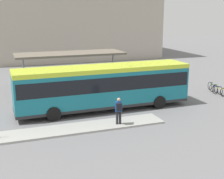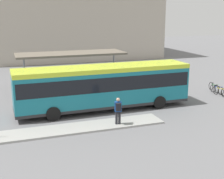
{
  "view_description": "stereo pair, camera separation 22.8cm",
  "coord_description": "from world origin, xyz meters",
  "px_view_note": "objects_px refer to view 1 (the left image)",
  "views": [
    {
      "loc": [
        -6.86,
        -20.55,
        6.85
      ],
      "look_at": [
        0.62,
        0.0,
        1.42
      ],
      "focal_mm": 50.0,
      "sensor_mm": 36.0,
      "label": 1
    },
    {
      "loc": [
        -6.64,
        -20.62,
        6.85
      ],
      "look_at": [
        0.62,
        0.0,
        1.42
      ],
      "focal_mm": 50.0,
      "sensor_mm": 36.0,
      "label": 2
    }
  ],
  "objects_px": {
    "city_bus": "(104,84)",
    "potted_planter_far_side": "(93,85)",
    "bicycle_yellow": "(219,91)",
    "potted_planter_near_shelter": "(50,90)",
    "pedestrian_waiting": "(119,109)",
    "bicycle_green": "(213,87)",
    "bicycle_blue": "(216,89)"
  },
  "relations": [
    {
      "from": "bicycle_yellow",
      "to": "bicycle_green",
      "type": "bearing_deg",
      "value": 160.51
    },
    {
      "from": "city_bus",
      "to": "potted_planter_near_shelter",
      "type": "height_order",
      "value": "city_bus"
    },
    {
      "from": "potted_planter_far_side",
      "to": "pedestrian_waiting",
      "type": "bearing_deg",
      "value": -95.82
    },
    {
      "from": "city_bus",
      "to": "potted_planter_far_side",
      "type": "height_order",
      "value": "city_bus"
    },
    {
      "from": "city_bus",
      "to": "potted_planter_near_shelter",
      "type": "distance_m",
      "value": 5.99
    },
    {
      "from": "bicycle_green",
      "to": "potted_planter_far_side",
      "type": "bearing_deg",
      "value": -98.75
    },
    {
      "from": "city_bus",
      "to": "potted_planter_near_shelter",
      "type": "xyz_separation_m",
      "value": [
        -3.14,
        4.95,
        -1.27
      ]
    },
    {
      "from": "pedestrian_waiting",
      "to": "bicycle_green",
      "type": "xyz_separation_m",
      "value": [
        11.07,
        5.35,
        -0.71
      ]
    },
    {
      "from": "city_bus",
      "to": "bicycle_blue",
      "type": "relative_size",
      "value": 7.62
    },
    {
      "from": "city_bus",
      "to": "bicycle_blue",
      "type": "height_order",
      "value": "city_bus"
    },
    {
      "from": "potted_planter_near_shelter",
      "to": "potted_planter_far_side",
      "type": "bearing_deg",
      "value": 0.94
    },
    {
      "from": "bicycle_yellow",
      "to": "bicycle_blue",
      "type": "xyz_separation_m",
      "value": [
        0.23,
        0.71,
        -0.03
      ]
    },
    {
      "from": "potted_planter_far_side",
      "to": "bicycle_yellow",
      "type": "bearing_deg",
      "value": -25.5
    },
    {
      "from": "bicycle_blue",
      "to": "bicycle_yellow",
      "type": "bearing_deg",
      "value": -22.51
    },
    {
      "from": "pedestrian_waiting",
      "to": "city_bus",
      "type": "bearing_deg",
      "value": 8.96
    },
    {
      "from": "bicycle_blue",
      "to": "potted_planter_near_shelter",
      "type": "distance_m",
      "value": 14.31
    },
    {
      "from": "bicycle_yellow",
      "to": "potted_planter_far_side",
      "type": "relative_size",
      "value": 1.38
    },
    {
      "from": "bicycle_blue",
      "to": "potted_planter_near_shelter",
      "type": "xyz_separation_m",
      "value": [
        -13.77,
        3.89,
        0.23
      ]
    },
    {
      "from": "potted_planter_near_shelter",
      "to": "pedestrian_waiting",
      "type": "bearing_deg",
      "value": -71.33
    },
    {
      "from": "potted_planter_far_side",
      "to": "city_bus",
      "type": "bearing_deg",
      "value": -97.1
    },
    {
      "from": "bicycle_yellow",
      "to": "bicycle_green",
      "type": "relative_size",
      "value": 1.03
    },
    {
      "from": "bicycle_blue",
      "to": "potted_planter_far_side",
      "type": "distance_m",
      "value": 10.76
    },
    {
      "from": "city_bus",
      "to": "bicycle_green",
      "type": "bearing_deg",
      "value": 8.41
    },
    {
      "from": "city_bus",
      "to": "potted_planter_far_side",
      "type": "distance_m",
      "value": 5.18
    },
    {
      "from": "pedestrian_waiting",
      "to": "bicycle_yellow",
      "type": "xyz_separation_m",
      "value": [
        10.65,
        3.94,
        -0.7
      ]
    },
    {
      "from": "potted_planter_near_shelter",
      "to": "bicycle_yellow",
      "type": "bearing_deg",
      "value": -18.77
    },
    {
      "from": "bicycle_blue",
      "to": "bicycle_green",
      "type": "relative_size",
      "value": 0.95
    },
    {
      "from": "bicycle_yellow",
      "to": "bicycle_green",
      "type": "xyz_separation_m",
      "value": [
        0.42,
        1.41,
        -0.01
      ]
    },
    {
      "from": "bicycle_yellow",
      "to": "potted_planter_far_side",
      "type": "height_order",
      "value": "potted_planter_far_side"
    },
    {
      "from": "bicycle_yellow",
      "to": "bicycle_blue",
      "type": "relative_size",
      "value": 1.08
    },
    {
      "from": "bicycle_yellow",
      "to": "potted_planter_near_shelter",
      "type": "distance_m",
      "value": 14.3
    },
    {
      "from": "potted_planter_near_shelter",
      "to": "potted_planter_far_side",
      "type": "relative_size",
      "value": 0.87
    }
  ]
}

